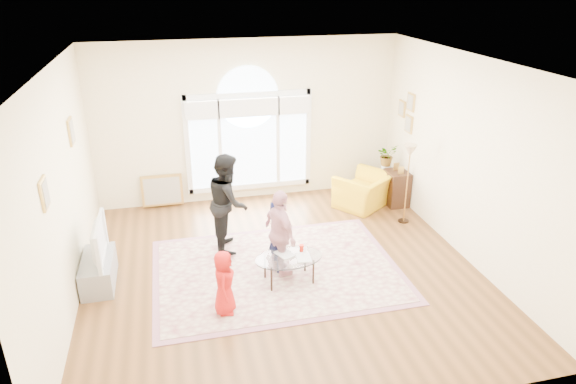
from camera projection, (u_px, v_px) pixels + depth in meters
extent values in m
plane|color=#543519|center=(283.00, 271.00, 8.06)|extent=(6.00, 6.00, 0.00)
plane|color=#FAEDC6|center=(248.00, 122.00, 10.11)|extent=(6.00, 0.00, 6.00)
plane|color=#FAEDC6|center=(354.00, 291.00, 4.75)|extent=(6.00, 0.00, 6.00)
plane|color=#FAEDC6|center=(61.00, 195.00, 6.79)|extent=(0.00, 6.00, 6.00)
plane|color=#FAEDC6|center=(468.00, 160.00, 8.07)|extent=(0.00, 6.00, 6.00)
plane|color=white|center=(282.00, 64.00, 6.80)|extent=(6.00, 6.00, 0.00)
cube|color=white|center=(251.00, 186.00, 10.61)|extent=(2.50, 0.08, 0.10)
cube|color=white|center=(248.00, 95.00, 9.86)|extent=(2.50, 0.08, 0.10)
cube|color=white|center=(187.00, 146.00, 9.97)|extent=(0.10, 0.08, 2.00)
cube|color=white|center=(308.00, 138.00, 10.49)|extent=(0.10, 0.08, 2.00)
cube|color=#C6E2FF|center=(204.00, 145.00, 10.04)|extent=(0.55, 0.02, 1.80)
cube|color=#C6E2FF|center=(293.00, 139.00, 10.42)|extent=(0.55, 0.02, 1.80)
cube|color=#C6E2FF|center=(249.00, 142.00, 10.23)|extent=(1.10, 0.02, 1.80)
cylinder|color=#C6E2FF|center=(248.00, 97.00, 9.88)|extent=(1.20, 0.02, 1.20)
cube|color=white|center=(220.00, 144.00, 10.10)|extent=(0.07, 0.04, 1.80)
cube|color=white|center=(278.00, 140.00, 10.35)|extent=(0.07, 0.04, 1.80)
cube|color=white|center=(202.00, 110.00, 9.68)|extent=(0.65, 0.12, 0.35)
cube|color=white|center=(249.00, 107.00, 9.88)|extent=(1.20, 0.12, 0.35)
cube|color=white|center=(294.00, 105.00, 10.07)|extent=(0.65, 0.12, 0.35)
cube|color=tan|center=(71.00, 131.00, 7.75)|extent=(0.03, 0.34, 0.40)
cube|color=#ADA38E|center=(72.00, 131.00, 7.76)|extent=(0.01, 0.28, 0.34)
cube|color=tan|center=(44.00, 194.00, 5.83)|extent=(0.03, 0.30, 0.36)
cube|color=#ADA38E|center=(46.00, 193.00, 5.83)|extent=(0.01, 0.24, 0.30)
cube|color=tan|center=(411.00, 102.00, 9.72)|extent=(0.03, 0.28, 0.34)
cube|color=#ADA38E|center=(410.00, 102.00, 9.72)|extent=(0.01, 0.22, 0.28)
cube|color=tan|center=(409.00, 124.00, 9.89)|extent=(0.03, 0.28, 0.34)
cube|color=#ADA38E|center=(408.00, 124.00, 9.89)|extent=(0.01, 0.22, 0.28)
cube|color=tan|center=(402.00, 109.00, 10.12)|extent=(0.03, 0.26, 0.32)
cube|color=#ADA38E|center=(401.00, 109.00, 10.11)|extent=(0.01, 0.20, 0.26)
cube|color=beige|center=(277.00, 270.00, 8.05)|extent=(3.60, 2.60, 0.02)
cube|color=#986171|center=(277.00, 270.00, 8.05)|extent=(3.80, 2.80, 0.01)
cube|color=gray|center=(99.00, 271.00, 7.66)|extent=(0.45, 1.00, 0.42)
imported|color=black|center=(94.00, 241.00, 7.46)|extent=(0.13, 1.03, 0.59)
cube|color=#539FDF|center=(100.00, 240.00, 7.47)|extent=(0.02, 0.84, 0.48)
ellipsoid|color=silver|center=(289.00, 258.00, 7.62)|extent=(1.06, 0.72, 0.02)
cylinder|color=black|center=(305.00, 261.00, 7.95)|extent=(0.03, 0.03, 0.40)
cylinder|color=black|center=(265.00, 267.00, 7.77)|extent=(0.03, 0.03, 0.40)
cylinder|color=black|center=(313.00, 273.00, 7.63)|extent=(0.03, 0.03, 0.40)
cylinder|color=black|center=(272.00, 280.00, 7.45)|extent=(0.03, 0.03, 0.40)
imported|color=#B2A58C|center=(279.00, 256.00, 7.61)|extent=(0.32, 0.35, 0.03)
imported|color=#B2A58C|center=(296.00, 258.00, 7.57)|extent=(0.24, 0.31, 0.02)
cylinder|color=red|center=(302.00, 249.00, 7.73)|extent=(0.07, 0.07, 0.12)
imported|color=gold|center=(364.00, 191.00, 10.15)|extent=(1.36, 1.33, 0.67)
cube|color=black|center=(397.00, 188.00, 10.23)|extent=(0.40, 0.50, 0.70)
cylinder|color=black|center=(403.00, 221.00, 9.65)|extent=(0.20, 0.20, 0.02)
cylinder|color=#AB7D38|center=(407.00, 188.00, 9.38)|extent=(0.02, 0.02, 1.35)
cone|color=#CCB284|center=(410.00, 151.00, 9.10)|extent=(0.27, 0.27, 0.22)
cylinder|color=white|center=(385.00, 181.00, 10.57)|extent=(0.20, 0.20, 0.70)
imported|color=#33722D|center=(387.00, 155.00, 10.35)|extent=(0.48, 0.45, 0.44)
cube|color=tan|center=(164.00, 206.00, 10.27)|extent=(0.80, 0.14, 0.62)
imported|color=red|center=(224.00, 283.00, 6.88)|extent=(0.39, 0.51, 0.93)
imported|color=#121538|center=(278.00, 236.00, 7.86)|extent=(0.33, 0.46, 1.17)
imported|color=black|center=(228.00, 202.00, 8.42)|extent=(0.70, 0.86, 1.65)
imported|color=pink|center=(280.00, 234.00, 7.68)|extent=(0.56, 0.87, 1.38)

